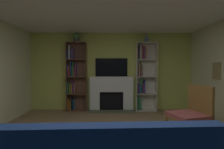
{
  "coord_description": "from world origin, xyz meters",
  "views": [
    {
      "loc": [
        -0.04,
        -2.71,
        1.38
      ],
      "look_at": [
        0.0,
        1.31,
        1.23
      ],
      "focal_mm": 29.25,
      "sensor_mm": 36.0,
      "label": 1
    }
  ],
  "objects_px": {
    "fireplace": "(111,93)",
    "bookshelf_right": "(143,76)",
    "tv": "(111,67)",
    "potted_plant": "(76,37)",
    "bookshelf_left": "(75,77)",
    "vase_with_flowers": "(146,39)",
    "armchair": "(192,112)"
  },
  "relations": [
    {
      "from": "fireplace",
      "to": "bookshelf_right",
      "type": "height_order",
      "value": "bookshelf_right"
    },
    {
      "from": "tv",
      "to": "potted_plant",
      "type": "relative_size",
      "value": 3.46
    },
    {
      "from": "bookshelf_left",
      "to": "potted_plant",
      "type": "xyz_separation_m",
      "value": [
        0.08,
        -0.05,
        1.27
      ]
    },
    {
      "from": "bookshelf_right",
      "to": "potted_plant",
      "type": "xyz_separation_m",
      "value": [
        -2.15,
        -0.04,
        1.24
      ]
    },
    {
      "from": "tv",
      "to": "vase_with_flowers",
      "type": "xyz_separation_m",
      "value": [
        1.11,
        -0.12,
        0.91
      ]
    },
    {
      "from": "fireplace",
      "to": "armchair",
      "type": "relative_size",
      "value": 1.44
    },
    {
      "from": "tv",
      "to": "armchair",
      "type": "bearing_deg",
      "value": -57.07
    },
    {
      "from": "bookshelf_right",
      "to": "armchair",
      "type": "xyz_separation_m",
      "value": [
        0.53,
        -2.34,
        -0.59
      ]
    },
    {
      "from": "tv",
      "to": "bookshelf_left",
      "type": "height_order",
      "value": "bookshelf_left"
    },
    {
      "from": "fireplace",
      "to": "tv",
      "type": "xyz_separation_m",
      "value": [
        0.0,
        0.07,
        0.82
      ]
    },
    {
      "from": "fireplace",
      "to": "vase_with_flowers",
      "type": "relative_size",
      "value": 4.88
    },
    {
      "from": "fireplace",
      "to": "bookshelf_left",
      "type": "xyz_separation_m",
      "value": [
        -1.19,
        0.0,
        0.51
      ]
    },
    {
      "from": "fireplace",
      "to": "bookshelf_left",
      "type": "height_order",
      "value": "bookshelf_left"
    },
    {
      "from": "bookshelf_left",
      "to": "potted_plant",
      "type": "height_order",
      "value": "potted_plant"
    },
    {
      "from": "bookshelf_left",
      "to": "armchair",
      "type": "height_order",
      "value": "bookshelf_left"
    },
    {
      "from": "bookshelf_right",
      "to": "fireplace",
      "type": "bearing_deg",
      "value": 179.63
    },
    {
      "from": "bookshelf_left",
      "to": "vase_with_flowers",
      "type": "xyz_separation_m",
      "value": [
        2.3,
        -0.05,
        1.23
      ]
    },
    {
      "from": "bookshelf_left",
      "to": "potted_plant",
      "type": "distance_m",
      "value": 1.27
    },
    {
      "from": "bookshelf_right",
      "to": "tv",
      "type": "bearing_deg",
      "value": 175.71
    },
    {
      "from": "potted_plant",
      "to": "bookshelf_left",
      "type": "bearing_deg",
      "value": 145.86
    },
    {
      "from": "tv",
      "to": "vase_with_flowers",
      "type": "relative_size",
      "value": 3.41
    },
    {
      "from": "bookshelf_left",
      "to": "armchair",
      "type": "distance_m",
      "value": 3.66
    },
    {
      "from": "fireplace",
      "to": "bookshelf_left",
      "type": "bearing_deg",
      "value": 179.9
    },
    {
      "from": "armchair",
      "to": "bookshelf_right",
      "type": "bearing_deg",
      "value": 102.84
    },
    {
      "from": "vase_with_flowers",
      "to": "armchair",
      "type": "height_order",
      "value": "vase_with_flowers"
    },
    {
      "from": "potted_plant",
      "to": "vase_with_flowers",
      "type": "relative_size",
      "value": 0.98
    },
    {
      "from": "bookshelf_right",
      "to": "armchair",
      "type": "distance_m",
      "value": 2.47
    },
    {
      "from": "bookshelf_left",
      "to": "vase_with_flowers",
      "type": "distance_m",
      "value": 2.61
    },
    {
      "from": "bookshelf_right",
      "to": "vase_with_flowers",
      "type": "height_order",
      "value": "vase_with_flowers"
    },
    {
      "from": "tv",
      "to": "vase_with_flowers",
      "type": "distance_m",
      "value": 1.44
    },
    {
      "from": "tv",
      "to": "armchair",
      "type": "height_order",
      "value": "tv"
    },
    {
      "from": "bookshelf_left",
      "to": "bookshelf_right",
      "type": "height_order",
      "value": "same"
    }
  ]
}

